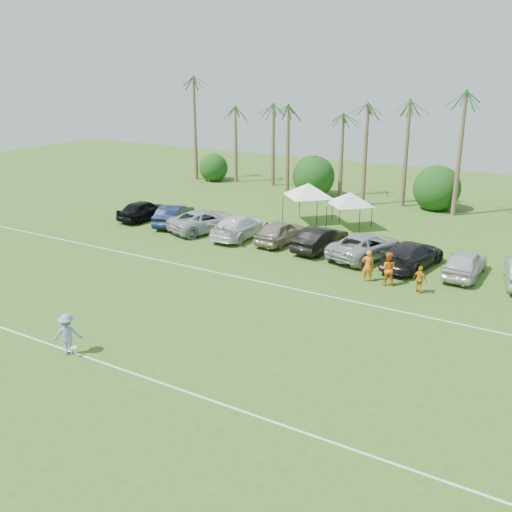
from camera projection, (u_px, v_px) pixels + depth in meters
The scene contains 28 objects.
ground at pixel (53, 378), 23.51m from camera, with size 120.00×120.00×0.00m, color #365C1B.
field_lines at pixel (175, 311), 30.03m from camera, with size 80.00×12.10×0.01m.
palm_tree_0 at pixel (185, 112), 62.81m from camera, with size 2.40×2.40×8.90m.
palm_tree_1 at pixel (223, 105), 60.11m from camera, with size 2.40×2.40×9.90m.
palm_tree_2 at pixel (264, 98), 57.41m from camera, with size 2.40×2.40×10.90m.
palm_tree_3 at pixel (299, 90), 55.20m from camera, with size 2.40×2.40×11.90m.
palm_tree_4 at pixel (336, 119), 54.07m from camera, with size 2.40×2.40×8.90m.
palm_tree_5 at pixel (378, 112), 51.85m from camera, with size 2.40×2.40×9.90m.
palm_tree_6 at pixel (422, 103), 49.63m from camera, with size 2.40×2.40×10.90m.
palm_tree_7 at pixel (471, 94), 47.42m from camera, with size 2.40×2.40×11.90m.
bush_tree_0 at pixel (214, 165), 63.96m from camera, with size 4.00×4.00×4.00m.
bush_tree_1 at pixel (320, 175), 57.65m from camera, with size 4.00×4.00×4.00m.
bush_tree_2 at pixel (440, 187), 51.81m from camera, with size 4.00×4.00×4.00m.
sideline_player_a at pixel (368, 266), 33.90m from camera, with size 0.71×0.46×1.94m, color orange.
sideline_player_b at pixel (388, 269), 33.31m from camera, with size 0.98×0.76×2.01m, color orange.
sideline_player_c at pixel (420, 280), 32.17m from camera, with size 0.94×0.39×1.60m, color orange.
canopy_tent_left at pixel (309, 183), 46.24m from camera, with size 4.68×4.68×3.79m.
canopy_tent_right at pixel (351, 192), 44.43m from camera, with size 4.21×4.21×3.41m.
frisbee_player at pixel (67, 334), 25.26m from camera, with size 1.41×1.35×1.92m.
parked_car_0 at pixel (144, 210), 47.70m from camera, with size 1.98×4.93×1.68m, color black.
parked_car_1 at pixel (174, 215), 46.07m from camera, with size 1.78×5.10×1.68m, color black.
parked_car_2 at pixel (206, 221), 44.37m from camera, with size 2.79×6.04×1.68m, color #ACB0B9.
parked_car_3 at pixel (240, 227), 42.71m from camera, with size 2.35×5.79×1.68m, color white.
parked_car_4 at pixel (280, 232), 41.39m from camera, with size 1.98×4.93×1.68m, color gray.
parked_car_5 at pixel (320, 239), 39.68m from camera, with size 1.78×5.10×1.68m, color black.
parked_car_6 at pixel (365, 246), 38.15m from camera, with size 2.79×6.04×1.68m, color #9DA0A6.
parked_car_7 at pixel (412, 255), 36.31m from camera, with size 2.35×5.79×1.68m, color black.
parked_car_8 at pixel (465, 263), 34.76m from camera, with size 1.98×4.93×1.68m, color silver.
Camera 1 is at (17.81, -13.50, 12.22)m, focal length 40.00 mm.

